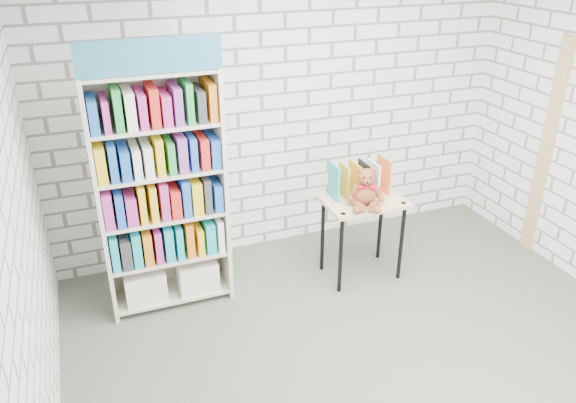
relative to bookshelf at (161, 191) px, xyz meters
name	(u,v)px	position (x,y,z in m)	size (l,w,h in m)	color
ground	(379,360)	(1.31, -1.36, -1.03)	(4.50, 4.50, 0.00)	#4B5446
room_shell	(400,135)	(1.31, -1.36, 0.75)	(4.52, 4.02, 2.81)	silver
bookshelf	(161,191)	(0.00, 0.00, 0.00)	(1.01, 0.39, 2.26)	beige
display_table	(363,211)	(1.71, -0.24, -0.37)	(0.72, 0.50, 0.77)	tan
table_books	(359,179)	(1.71, -0.12, -0.11)	(0.50, 0.22, 0.30)	#28A7AE
teddy_bear	(366,191)	(1.66, -0.35, -0.12)	(0.33, 0.32, 0.35)	brown
door_trim	(546,150)	(3.53, -0.41, 0.02)	(0.05, 0.12, 2.10)	tan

